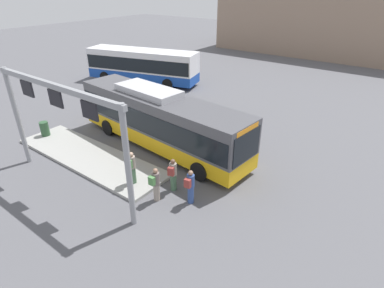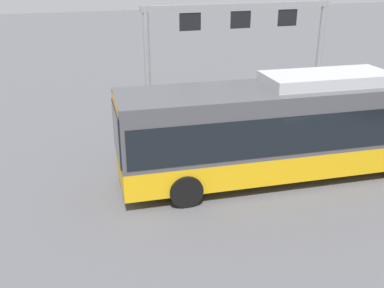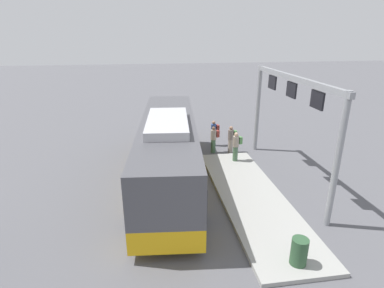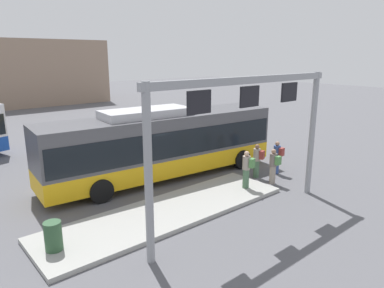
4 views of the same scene
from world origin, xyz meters
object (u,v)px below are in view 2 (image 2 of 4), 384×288
at_px(bus_main, 298,124).
at_px(person_waiting_far, 171,132).
at_px(person_boarding, 137,134).
at_px(trash_bin, 380,108).
at_px(person_waiting_near, 166,123).
at_px(person_waiting_mid, 207,116).

relative_size(bus_main, person_waiting_far, 7.14).
bearing_deg(person_boarding, trash_bin, 84.76).
bearing_deg(trash_bin, person_waiting_near, -3.13).
xyz_separation_m(person_boarding, person_waiting_near, (-1.33, -0.78, 0.00)).
bearing_deg(person_waiting_near, person_waiting_mid, 82.62).
relative_size(person_boarding, person_waiting_mid, 1.00).
bearing_deg(person_boarding, person_waiting_mid, 94.87).
bearing_deg(person_boarding, person_waiting_near, 113.87).
bearing_deg(trash_bin, person_boarding, 1.19).
bearing_deg(trash_bin, bus_main, 28.01).
height_order(person_boarding, person_waiting_mid, person_waiting_mid).
xyz_separation_m(person_waiting_near, trash_bin, (-9.94, 0.54, -0.28)).
distance_m(person_waiting_near, person_waiting_far, 1.06).
xyz_separation_m(person_waiting_mid, trash_bin, (-8.27, 0.37, -0.44)).
bearing_deg(bus_main, person_waiting_mid, -61.48).
xyz_separation_m(bus_main, person_waiting_mid, (1.67, -3.88, -0.76)).
relative_size(person_waiting_mid, person_waiting_far, 1.00).
bearing_deg(trash_bin, person_waiting_far, 2.91).
distance_m(person_waiting_mid, person_waiting_far, 1.99).
xyz_separation_m(person_waiting_far, trash_bin, (-10.06, -0.51, -0.28)).
distance_m(person_waiting_near, person_waiting_mid, 1.68).
height_order(person_waiting_far, trash_bin, person_waiting_far).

